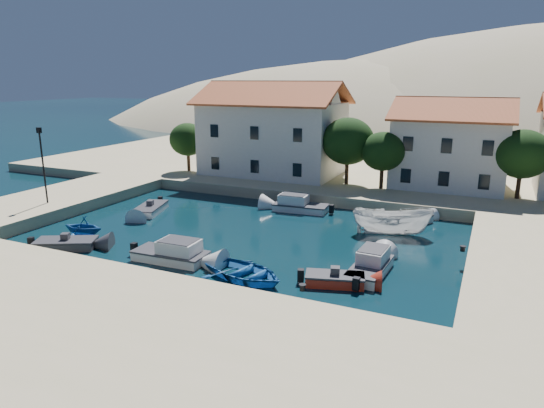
{
  "coord_description": "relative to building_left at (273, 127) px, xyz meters",
  "views": [
    {
      "loc": [
        15.76,
        -19.61,
        11.04
      ],
      "look_at": [
        1.24,
        11.94,
        2.0
      ],
      "focal_mm": 32.0,
      "sensor_mm": 36.0,
      "label": 1
    }
  ],
  "objects": [
    {
      "name": "motorboat_grey_sw",
      "position": [
        -3.56,
        -25.53,
        -5.64
      ],
      "size": [
        4.24,
        3.3,
        1.25
      ],
      "rotation": [
        0.0,
        0.0,
        0.47
      ],
      "color": "#343338",
      "rests_on": "ground"
    },
    {
      "name": "motorboat_white_ne",
      "position": [
        16.72,
        -10.11,
        -5.64
      ],
      "size": [
        2.64,
        3.42,
        1.25
      ],
      "rotation": [
        0.0,
        0.0,
        1.13
      ],
      "color": "silver",
      "rests_on": "ground"
    },
    {
      "name": "quay_west",
      "position": [
        -13.0,
        -18.0,
        -5.44
      ],
      "size": [
        8.0,
        20.0,
        1.0
      ],
      "primitive_type": "cube",
      "color": "tan",
      "rests_on": "ground"
    },
    {
      "name": "bollards",
      "position": [
        8.8,
        -24.13,
        -4.79
      ],
      "size": [
        29.36,
        9.56,
        0.3
      ],
      "color": "black",
      "rests_on": "ground"
    },
    {
      "name": "trees",
      "position": [
        10.51,
        -2.54,
        -1.1
      ],
      "size": [
        37.3,
        5.3,
        6.45
      ],
      "color": "#382314",
      "rests_on": "quay_north"
    },
    {
      "name": "rowboat_west",
      "position": [
        -4.67,
        -22.91,
        -5.94
      ],
      "size": [
        3.38,
        3.03,
        1.6
      ],
      "primitive_type": "imported",
      "rotation": [
        0.0,
        0.0,
        -1.43
      ],
      "color": "#1B5295",
      "rests_on": "ground"
    },
    {
      "name": "lamppost",
      "position": [
        -11.5,
        -20.0,
        -1.18
      ],
      "size": [
        0.35,
        0.25,
        6.22
      ],
      "color": "black",
      "rests_on": "quay_west"
    },
    {
      "name": "quay_north",
      "position": [
        8.0,
        10.0,
        -5.44
      ],
      "size": [
        80.0,
        36.0,
        1.0
      ],
      "primitive_type": "cube",
      "color": "tan",
      "rests_on": "ground"
    },
    {
      "name": "boat_east",
      "position": [
        15.64,
        -13.46,
        -5.94
      ],
      "size": [
        6.07,
        3.5,
        2.21
      ],
      "primitive_type": "imported",
      "rotation": [
        0.0,
        0.0,
        1.82
      ],
      "color": "silver",
      "rests_on": "ground"
    },
    {
      "name": "hills",
      "position": [
        26.64,
        95.62,
        -29.34
      ],
      "size": [
        254.0,
        176.0,
        99.0
      ],
      "color": "tan",
      "rests_on": "ground"
    },
    {
      "name": "motorboat_white_west",
      "position": [
        -4.14,
        -15.96,
        -5.64
      ],
      "size": [
        2.97,
        4.46,
        1.25
      ],
      "rotation": [
        0.0,
        0.0,
        -1.27
      ],
      "color": "silver",
      "rests_on": "ground"
    },
    {
      "name": "quay_south",
      "position": [
        6.0,
        -34.0,
        -5.44
      ],
      "size": [
        52.0,
        12.0,
        1.0
      ],
      "primitive_type": "cube",
      "color": "tan",
      "rests_on": "ground"
    },
    {
      "name": "cabin_cruiser_east",
      "position": [
        15.98,
        -21.5,
        -5.46
      ],
      "size": [
        1.97,
        4.46,
        1.6
      ],
      "rotation": [
        0.0,
        0.0,
        1.53
      ],
      "color": "silver",
      "rests_on": "ground"
    },
    {
      "name": "cabin_cruiser_south",
      "position": [
        4.16,
        -24.48,
        -5.46
      ],
      "size": [
        4.79,
        2.2,
        1.6
      ],
      "rotation": [
        0.0,
        0.0,
        0.04
      ],
      "color": "silver",
      "rests_on": "ground"
    },
    {
      "name": "building_left",
      "position": [
        0.0,
        0.0,
        0.0
      ],
      "size": [
        14.7,
        9.45,
        9.7
      ],
      "color": "silver",
      "rests_on": "quay_north"
    },
    {
      "name": "ground",
      "position": [
        6.0,
        -28.0,
        -5.94
      ],
      "size": [
        400.0,
        400.0,
        0.0
      ],
      "primitive_type": "plane",
      "color": "black",
      "rests_on": "ground"
    },
    {
      "name": "rowboat_south",
      "position": [
        9.62,
        -24.99,
        -5.94
      ],
      "size": [
        5.78,
        4.73,
        1.05
      ],
      "primitive_type": "imported",
      "rotation": [
        0.0,
        0.0,
        1.33
      ],
      "color": "#1B5295",
      "rests_on": "ground"
    },
    {
      "name": "cabin_cruiser_north",
      "position": [
        7.26,
        -10.25,
        -5.46
      ],
      "size": [
        4.74,
        2.27,
        1.6
      ],
      "rotation": [
        0.0,
        0.0,
        3.21
      ],
      "color": "silver",
      "rests_on": "ground"
    },
    {
      "name": "motorboat_red_se",
      "position": [
        14.57,
        -23.72,
        -5.64
      ],
      "size": [
        3.49,
        2.28,
        1.25
      ],
      "rotation": [
        0.0,
        0.0,
        0.28
      ],
      "color": "maroon",
      "rests_on": "ground"
    },
    {
      "name": "building_mid",
      "position": [
        18.0,
        1.0,
        -0.71
      ],
      "size": [
        10.5,
        8.4,
        8.3
      ],
      "color": "silver",
      "rests_on": "quay_north"
    }
  ]
}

